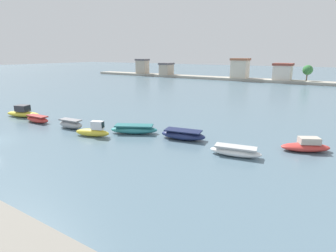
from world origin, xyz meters
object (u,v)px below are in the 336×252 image
moored_boat_5 (183,135)px  moored_boat_6 (235,151)px  moored_boat_4 (134,129)px  moored_boat_7 (306,146)px  moored_boat_1 (38,119)px  moored_boat_3 (93,131)px  moored_boat_0 (23,113)px  moored_boat_2 (71,124)px

moored_boat_5 → moored_boat_6: bearing=-25.8°
moored_boat_4 → moored_boat_7: (17.60, 4.07, 0.01)m
moored_boat_1 → moored_boat_3: size_ratio=0.97×
moored_boat_6 → moored_boat_7: 7.15m
moored_boat_0 → moored_boat_3: size_ratio=1.35×
moored_boat_4 → moored_boat_5: bearing=-17.6°
moored_boat_2 → moored_boat_7: size_ratio=0.77×
moored_boat_5 → moored_boat_7: moored_boat_7 is taller
moored_boat_3 → moored_boat_0: bearing=157.3°
moored_boat_0 → moored_boat_4: bearing=-9.9°
moored_boat_2 → moored_boat_3: 4.97m
moored_boat_0 → moored_boat_5: moored_boat_0 is taller
moored_boat_3 → moored_boat_6: 15.66m
moored_boat_0 → moored_boat_3: 16.03m
moored_boat_2 → moored_boat_5: moored_boat_2 is taller
moored_boat_6 → moored_boat_7: bearing=32.1°
moored_boat_3 → moored_boat_7: bearing=1.5°
moored_boat_3 → moored_boat_6: size_ratio=0.88×
moored_boat_6 → moored_boat_2: bearing=174.9°
moored_boat_4 → moored_boat_5: size_ratio=1.08×
moored_boat_1 → moored_boat_6: size_ratio=0.86×
moored_boat_4 → moored_boat_6: moored_boat_4 is taller
moored_boat_0 → moored_boat_1: 4.96m
moored_boat_2 → moored_boat_5: size_ratio=0.71×
moored_boat_0 → moored_boat_5: bearing=-9.0°
moored_boat_1 → moored_boat_5: bearing=9.2°
moored_boat_0 → moored_boat_1: bearing=-26.2°
moored_boat_1 → moored_boat_3: moored_boat_3 is taller
moored_boat_2 → moored_boat_3: (4.90, -0.86, 0.04)m
moored_boat_5 → moored_boat_7: (11.69, 3.01, -0.01)m
moored_boat_7 → moored_boat_1: bearing=164.5°
moored_boat_5 → moored_boat_6: size_ratio=1.08×
moored_boat_7 → moored_boat_2: bearing=166.4°
moored_boat_2 → moored_boat_5: bearing=9.0°
moored_boat_1 → moored_boat_2: size_ratio=1.12×
moored_boat_6 → moored_boat_3: bearing=179.6°
moored_boat_4 → moored_boat_7: 18.06m
moored_boat_2 → moored_boat_6: 20.42m
moored_boat_5 → moored_boat_1: bearing=-179.1°
moored_boat_5 → moored_boat_7: bearing=4.2°
moored_boat_3 → moored_boat_7: 22.03m
moored_boat_1 → moored_boat_3: 11.11m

